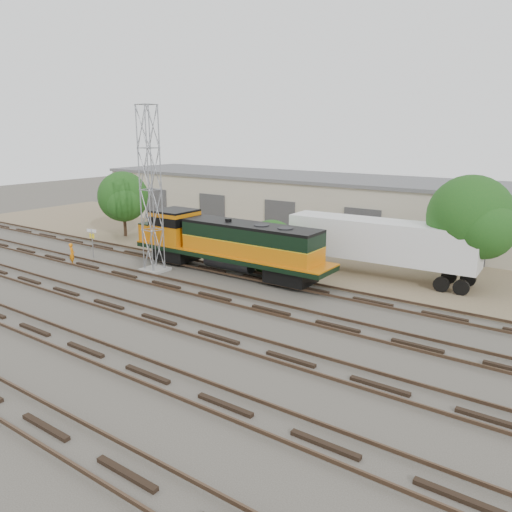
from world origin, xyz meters
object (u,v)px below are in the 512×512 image
Objects in this scene: semi_trailer at (385,242)px; locomotive at (226,243)px; worker at (72,254)px; signal_tower at (151,193)px.

locomotive is at bearing -153.22° from semi_trailer.
worker is 22.30m from semi_trailer.
worker is (-6.22, -2.25, -4.66)m from signal_tower.
locomotive reaches higher than semi_trailer.
signal_tower is at bearing -134.41° from worker.
worker is 0.13× the size of semi_trailer.
locomotive is 1.23× the size of semi_trailer.
signal_tower is 7.02× the size of worker.
worker is at bearing -155.85° from locomotive.
semi_trailer is (13.67, 7.70, -3.04)m from signal_tower.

